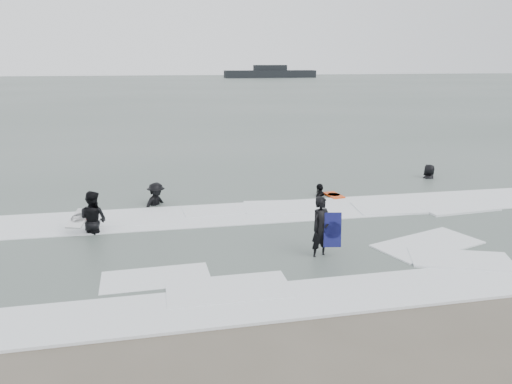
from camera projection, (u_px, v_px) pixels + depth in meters
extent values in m
plane|color=brown|center=(296.00, 288.00, 12.04)|extent=(320.00, 320.00, 0.00)
plane|color=#47544C|center=(175.00, 90.00, 87.87)|extent=(320.00, 320.00, 0.00)
imported|color=black|center=(320.00, 258.00, 13.89)|extent=(0.77, 0.66, 1.79)
imported|color=black|center=(94.00, 233.00, 15.84)|extent=(1.19, 1.12, 1.95)
imported|color=black|center=(157.00, 207.00, 18.69)|extent=(1.28, 1.27, 1.78)
imported|color=black|center=(320.00, 197.00, 20.03)|extent=(0.98, 1.02, 1.70)
imported|color=black|center=(429.00, 179.00, 22.97)|extent=(1.07, 1.02, 1.84)
cube|color=white|center=(303.00, 298.00, 11.46)|extent=(30.03, 2.32, 0.07)
cube|color=white|center=(251.00, 214.00, 17.72)|extent=(30.00, 2.60, 0.09)
cube|color=black|center=(270.00, 74.00, 143.45)|extent=(26.26, 4.69, 2.06)
cube|color=black|center=(270.00, 68.00, 142.99)|extent=(9.38, 2.81, 1.50)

